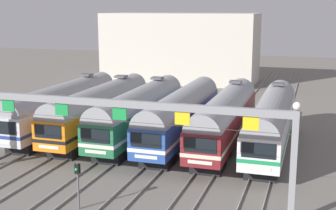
{
  "coord_description": "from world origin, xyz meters",
  "views": [
    {
      "loc": [
        13.06,
        -38.79,
        11.92
      ],
      "look_at": [
        -0.32,
        3.39,
        2.63
      ],
      "focal_mm": 50.0,
      "sensor_mm": 36.0,
      "label": 1
    }
  ],
  "objects_px": {
    "commuter_train_orange": "(100,108)",
    "catenary_gantry": "(90,116)",
    "yard_signal_mast": "(78,177)",
    "commuter_train_maroon": "(225,117)",
    "commuter_train_blue": "(181,113)",
    "commuter_train_white": "(272,120)",
    "commuter_train_green": "(139,111)",
    "commuter_train_silver": "(63,105)"
  },
  "relations": [
    {
      "from": "commuter_train_blue",
      "to": "commuter_train_white",
      "type": "xyz_separation_m",
      "value": [
        7.88,
        0.0,
        0.0
      ]
    },
    {
      "from": "commuter_train_silver",
      "to": "commuter_train_white",
      "type": "bearing_deg",
      "value": 0.0
    },
    {
      "from": "commuter_train_green",
      "to": "commuter_train_blue",
      "type": "relative_size",
      "value": 1.0
    },
    {
      "from": "commuter_train_silver",
      "to": "commuter_train_maroon",
      "type": "relative_size",
      "value": 1.0
    },
    {
      "from": "yard_signal_mast",
      "to": "commuter_train_maroon",
      "type": "bearing_deg",
      "value": 68.96
    },
    {
      "from": "commuter_train_silver",
      "to": "yard_signal_mast",
      "type": "distance_m",
      "value": 18.27
    },
    {
      "from": "commuter_train_silver",
      "to": "catenary_gantry",
      "type": "relative_size",
      "value": 0.72
    },
    {
      "from": "commuter_train_silver",
      "to": "commuter_train_blue",
      "type": "height_order",
      "value": "commuter_train_silver"
    },
    {
      "from": "yard_signal_mast",
      "to": "commuter_train_blue",
      "type": "bearing_deg",
      "value": 82.69
    },
    {
      "from": "commuter_train_maroon",
      "to": "commuter_train_blue",
      "type": "bearing_deg",
      "value": -179.94
    },
    {
      "from": "commuter_train_green",
      "to": "commuter_train_maroon",
      "type": "bearing_deg",
      "value": 0.0
    },
    {
      "from": "commuter_train_maroon",
      "to": "catenary_gantry",
      "type": "height_order",
      "value": "catenary_gantry"
    },
    {
      "from": "commuter_train_orange",
      "to": "catenary_gantry",
      "type": "xyz_separation_m",
      "value": [
        5.91,
        -13.5,
        2.64
      ]
    },
    {
      "from": "commuter_train_blue",
      "to": "commuter_train_maroon",
      "type": "relative_size",
      "value": 1.0
    },
    {
      "from": "commuter_train_maroon",
      "to": "yard_signal_mast",
      "type": "xyz_separation_m",
      "value": [
        -5.91,
        -15.37,
        -0.66
      ]
    },
    {
      "from": "commuter_train_silver",
      "to": "commuter_train_green",
      "type": "bearing_deg",
      "value": 0.0
    },
    {
      "from": "commuter_train_blue",
      "to": "commuter_train_white",
      "type": "distance_m",
      "value": 7.88
    },
    {
      "from": "commuter_train_green",
      "to": "catenary_gantry",
      "type": "bearing_deg",
      "value": -81.7
    },
    {
      "from": "commuter_train_orange",
      "to": "commuter_train_white",
      "type": "relative_size",
      "value": 1.0
    },
    {
      "from": "commuter_train_blue",
      "to": "yard_signal_mast",
      "type": "height_order",
      "value": "commuter_train_blue"
    },
    {
      "from": "commuter_train_green",
      "to": "commuter_train_white",
      "type": "xyz_separation_m",
      "value": [
        11.82,
        0.0,
        0.0
      ]
    },
    {
      "from": "commuter_train_maroon",
      "to": "yard_signal_mast",
      "type": "bearing_deg",
      "value": -111.04
    },
    {
      "from": "yard_signal_mast",
      "to": "commuter_train_white",
      "type": "bearing_deg",
      "value": 57.34
    },
    {
      "from": "commuter_train_silver",
      "to": "yard_signal_mast",
      "type": "bearing_deg",
      "value": -57.34
    },
    {
      "from": "catenary_gantry",
      "to": "yard_signal_mast",
      "type": "xyz_separation_m",
      "value": [
        0.0,
        -1.87,
        -3.31
      ]
    },
    {
      "from": "commuter_train_white",
      "to": "yard_signal_mast",
      "type": "relative_size",
      "value": 6.24
    },
    {
      "from": "commuter_train_orange",
      "to": "commuter_train_blue",
      "type": "distance_m",
      "value": 7.88
    },
    {
      "from": "commuter_train_maroon",
      "to": "catenary_gantry",
      "type": "bearing_deg",
      "value": -113.65
    },
    {
      "from": "commuter_train_blue",
      "to": "catenary_gantry",
      "type": "bearing_deg",
      "value": -98.31
    },
    {
      "from": "commuter_train_maroon",
      "to": "commuter_train_white",
      "type": "bearing_deg",
      "value": 0.0
    },
    {
      "from": "commuter_train_orange",
      "to": "yard_signal_mast",
      "type": "xyz_separation_m",
      "value": [
        5.91,
        -15.37,
        -0.66
      ]
    },
    {
      "from": "commuter_train_silver",
      "to": "commuter_train_orange",
      "type": "xyz_separation_m",
      "value": [
        3.94,
        0.0,
        0.0
      ]
    },
    {
      "from": "commuter_train_silver",
      "to": "commuter_train_green",
      "type": "xyz_separation_m",
      "value": [
        7.88,
        0.0,
        0.0
      ]
    },
    {
      "from": "catenary_gantry",
      "to": "yard_signal_mast",
      "type": "height_order",
      "value": "catenary_gantry"
    },
    {
      "from": "commuter_train_blue",
      "to": "commuter_train_maroon",
      "type": "xyz_separation_m",
      "value": [
        3.94,
        0.0,
        0.0
      ]
    },
    {
      "from": "commuter_train_orange",
      "to": "commuter_train_maroon",
      "type": "bearing_deg",
      "value": 0.0
    },
    {
      "from": "catenary_gantry",
      "to": "commuter_train_orange",
      "type": "bearing_deg",
      "value": 113.65
    },
    {
      "from": "commuter_train_silver",
      "to": "catenary_gantry",
      "type": "bearing_deg",
      "value": -53.88
    },
    {
      "from": "catenary_gantry",
      "to": "yard_signal_mast",
      "type": "relative_size",
      "value": 8.62
    },
    {
      "from": "commuter_train_blue",
      "to": "yard_signal_mast",
      "type": "distance_m",
      "value": 15.5
    },
    {
      "from": "commuter_train_white",
      "to": "commuter_train_maroon",
      "type": "bearing_deg",
      "value": 180.0
    },
    {
      "from": "commuter_train_maroon",
      "to": "catenary_gantry",
      "type": "xyz_separation_m",
      "value": [
        -5.91,
        -13.5,
        2.64
      ]
    }
  ]
}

